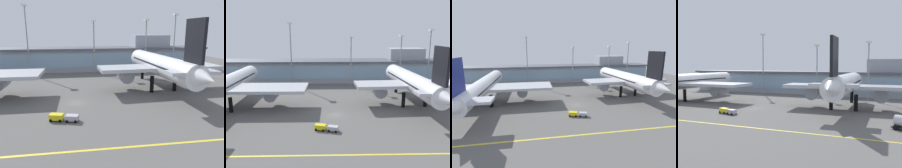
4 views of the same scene
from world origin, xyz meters
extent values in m
plane|color=#5B5956|center=(0.00, 0.00, 0.00)|extent=(180.00, 180.00, 0.00)
cube|color=yellow|center=(0.00, -22.00, 0.01)|extent=(144.00, 0.50, 0.01)
cube|color=#9399A3|center=(0.00, 46.33, 4.57)|extent=(112.87, 12.00, 9.13)
cube|color=#84A3BC|center=(0.00, 40.28, 5.02)|extent=(108.35, 0.20, 5.84)
cube|color=#4C515B|center=(0.00, 46.33, 9.53)|extent=(115.87, 14.00, 0.80)
cube|color=#9399A3|center=(33.86, 48.33, 12.13)|extent=(16.00, 10.00, 6.00)
cylinder|color=#999EA8|center=(-19.57, 8.67, 4.01)|extent=(3.88, 6.30, 3.84)
cylinder|color=black|center=(21.11, 6.41, 2.33)|extent=(1.10, 1.10, 4.67)
cylinder|color=black|center=(28.10, 6.79, 2.33)|extent=(1.10, 1.10, 4.67)
cylinder|color=black|center=(23.66, 24.32, 2.33)|extent=(1.10, 1.10, 4.67)
cylinder|color=silver|center=(24.44, 9.68, 7.29)|extent=(7.89, 38.82, 5.83)
cone|color=silver|center=(23.32, 30.69, 7.29)|extent=(5.81, 5.54, 5.54)
cone|color=silver|center=(25.58, -11.61, 7.73)|extent=(5.29, 6.67, 4.96)
cube|color=#84A3BC|center=(23.49, 27.40, 8.31)|extent=(4.59, 4.31, 1.75)
cube|color=black|center=(24.44, 9.68, 7.73)|extent=(7.62, 32.67, 0.47)
cube|color=#B7BAC1|center=(24.44, 9.68, 6.56)|extent=(36.29, 11.16, 0.93)
cylinder|color=#999EA8|center=(14.34, 10.53, 4.26)|extent=(4.35, 5.22, 4.08)
cylinder|color=#999EA8|center=(34.39, 11.61, 4.26)|extent=(4.35, 5.22, 4.08)
cube|color=black|center=(25.35, -7.26, 14.88)|extent=(1.07, 6.97, 9.33)
cube|color=#B7BAC1|center=(25.35, -7.26, 8.17)|extent=(11.68, 4.85, 0.75)
cylinder|color=black|center=(-4.79, -10.74, 0.30)|extent=(0.63, 0.35, 0.60)
cylinder|color=black|center=(-4.41, -9.29, 0.30)|extent=(0.63, 0.35, 0.60)
cylinder|color=black|center=(-3.04, -11.21, 0.30)|extent=(0.63, 0.35, 0.60)
cylinder|color=black|center=(-2.65, -9.76, 0.30)|extent=(0.63, 0.35, 0.60)
cube|color=yellow|center=(-3.72, -10.25, 0.85)|extent=(2.90, 2.12, 1.10)
cylinder|color=black|center=(-1.73, -11.56, 0.30)|extent=(0.63, 0.33, 0.60)
cylinder|color=black|center=(-1.35, -10.11, 0.30)|extent=(0.63, 0.33, 0.60)
cylinder|color=black|center=(-0.11, -11.99, 0.30)|extent=(0.63, 0.33, 0.60)
cylinder|color=black|center=(0.28, -10.54, 0.30)|extent=(0.63, 0.33, 0.60)
cube|color=#A8A8B2|center=(-0.73, -11.05, 0.80)|extent=(2.71, 2.07, 1.00)
cube|color=#2D2D33|center=(-2.18, -10.66, 0.45)|extent=(0.61, 0.25, 0.08)
cylinder|color=gray|center=(27.74, 34.36, 10.43)|extent=(0.44, 0.44, 20.86)
cube|color=silver|center=(27.74, 34.36, 21.21)|extent=(1.80, 1.80, 0.70)
cylinder|color=gray|center=(-18.19, 37.92, 12.94)|extent=(0.44, 0.44, 25.88)
cube|color=silver|center=(-18.19, 37.92, 26.23)|extent=(1.80, 1.80, 0.70)
cylinder|color=gray|center=(40.15, 35.40, 11.56)|extent=(0.44, 0.44, 23.12)
cube|color=silver|center=(40.15, 35.40, 23.47)|extent=(1.80, 1.80, 0.70)
cylinder|color=gray|center=(7.21, 36.68, 10.17)|extent=(0.44, 0.44, 20.34)
cube|color=silver|center=(7.21, 36.68, 20.69)|extent=(1.80, 1.80, 0.70)
camera|label=1|loc=(0.84, -50.69, 16.90)|focal=34.90mm
camera|label=2|loc=(-0.95, -62.64, 23.10)|focal=37.72mm
camera|label=3|loc=(-15.46, -58.96, 20.93)|focal=27.66mm
camera|label=4|loc=(41.33, -70.79, 13.05)|focal=44.49mm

